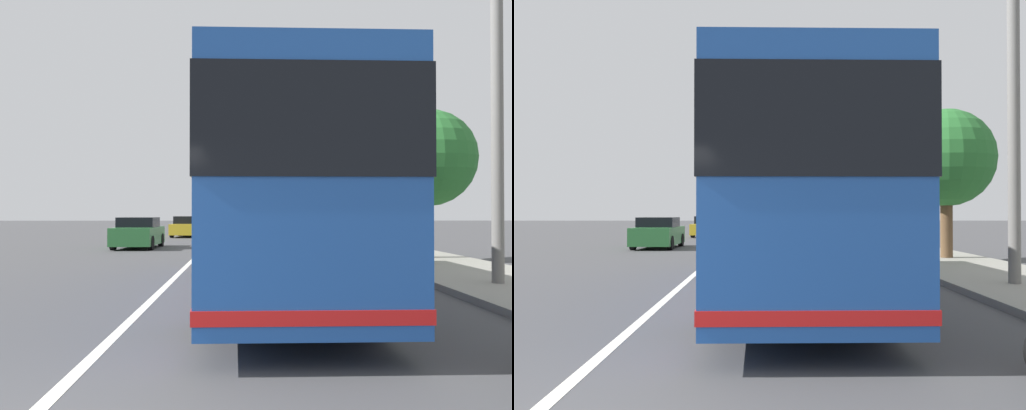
% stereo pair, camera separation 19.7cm
% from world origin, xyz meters
% --- Properties ---
extents(sidewalk_curb, '(110.00, 3.60, 0.14)m').
position_xyz_m(sidewalk_curb, '(10.00, -7.78, 0.07)').
color(sidewalk_curb, gray).
rests_on(sidewalk_curb, ground).
extents(lane_divider_line, '(110.00, 0.16, 0.01)m').
position_xyz_m(lane_divider_line, '(10.00, 0.00, 0.00)').
color(lane_divider_line, silver).
rests_on(lane_divider_line, ground).
extents(coach_bus, '(11.56, 2.71, 3.59)m').
position_xyz_m(coach_bus, '(8.23, -2.39, 2.09)').
color(coach_bus, '#1E4C9E').
rests_on(coach_bus, ground).
extents(car_ahead_same_lane, '(4.06, 1.97, 1.54)m').
position_xyz_m(car_ahead_same_lane, '(28.40, -2.06, 0.72)').
color(car_ahead_same_lane, '#2D7238').
rests_on(car_ahead_same_lane, ground).
extents(car_behind_bus, '(4.17, 1.96, 1.45)m').
position_xyz_m(car_behind_bus, '(22.89, 3.16, 0.70)').
color(car_behind_bus, '#2D7238').
rests_on(car_behind_bus, ground).
extents(car_far_distant, '(4.55, 2.09, 1.42)m').
position_xyz_m(car_far_distant, '(35.01, 2.03, 0.67)').
color(car_far_distant, gold).
rests_on(car_far_distant, ground).
extents(car_oncoming, '(4.04, 2.10, 1.47)m').
position_xyz_m(car_oncoming, '(36.64, -1.90, 0.71)').
color(car_oncoming, gray).
rests_on(car_oncoming, ground).
extents(roadside_tree_mid_block, '(3.34, 3.34, 5.24)m').
position_xyz_m(roadside_tree_mid_block, '(15.64, -8.15, 3.54)').
color(roadside_tree_mid_block, brown).
rests_on(roadside_tree_mid_block, ground).
extents(utility_pole, '(0.26, 0.26, 8.70)m').
position_xyz_m(utility_pole, '(8.78, -7.36, 4.35)').
color(utility_pole, slate).
rests_on(utility_pole, ground).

